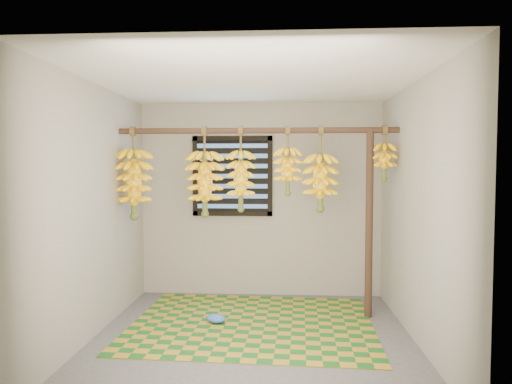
# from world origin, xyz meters

# --- Properties ---
(floor) EXTENTS (3.00, 3.00, 0.01)m
(floor) POSITION_xyz_m (0.00, 0.00, -0.01)
(floor) COLOR #4A4A4A
(floor) RESTS_ON ground
(ceiling) EXTENTS (3.00, 3.00, 0.01)m
(ceiling) POSITION_xyz_m (0.00, 0.00, 2.40)
(ceiling) COLOR silver
(ceiling) RESTS_ON wall_back
(wall_back) EXTENTS (3.00, 0.01, 2.40)m
(wall_back) POSITION_xyz_m (0.00, 1.50, 1.20)
(wall_back) COLOR gray
(wall_back) RESTS_ON floor
(wall_left) EXTENTS (0.01, 3.00, 2.40)m
(wall_left) POSITION_xyz_m (-1.50, 0.00, 1.20)
(wall_left) COLOR gray
(wall_left) RESTS_ON floor
(wall_right) EXTENTS (0.01, 3.00, 2.40)m
(wall_right) POSITION_xyz_m (1.50, 0.00, 1.20)
(wall_right) COLOR gray
(wall_right) RESTS_ON floor
(window) EXTENTS (1.00, 0.04, 1.00)m
(window) POSITION_xyz_m (-0.35, 1.48, 1.50)
(window) COLOR black
(window) RESTS_ON wall_back
(hanging_pole) EXTENTS (3.00, 0.06, 0.06)m
(hanging_pole) POSITION_xyz_m (0.00, 0.70, 2.00)
(hanging_pole) COLOR #432E20
(hanging_pole) RESTS_ON wall_left
(support_post) EXTENTS (0.08, 0.08, 2.00)m
(support_post) POSITION_xyz_m (1.20, 0.70, 1.00)
(support_post) COLOR #432E20
(support_post) RESTS_ON floor
(woven_mat) EXTENTS (2.52, 2.05, 0.01)m
(woven_mat) POSITION_xyz_m (-0.03, 0.40, 0.01)
(woven_mat) COLOR #1B5C1D
(woven_mat) RESTS_ON floor
(plastic_bag) EXTENTS (0.25, 0.21, 0.09)m
(plastic_bag) POSITION_xyz_m (-0.40, 0.39, 0.05)
(plastic_bag) COLOR blue
(plastic_bag) RESTS_ON woven_mat
(banana_bunch_a) EXTENTS (0.36, 0.36, 1.00)m
(banana_bunch_a) POSITION_xyz_m (-1.35, 0.70, 1.43)
(banana_bunch_a) COLOR brown
(banana_bunch_a) RESTS_ON hanging_pole
(banana_bunch_b) EXTENTS (0.38, 0.38, 0.97)m
(banana_bunch_b) POSITION_xyz_m (-0.56, 0.70, 1.43)
(banana_bunch_b) COLOR brown
(banana_bunch_b) RESTS_ON hanging_pole
(banana_bunch_c) EXTENTS (0.29, 0.29, 0.91)m
(banana_bunch_c) POSITION_xyz_m (-0.17, 0.70, 1.46)
(banana_bunch_c) COLOR brown
(banana_bunch_c) RESTS_ON hanging_pole
(banana_bunch_d) EXTENTS (0.29, 0.29, 0.74)m
(banana_bunch_d) POSITION_xyz_m (0.33, 0.70, 1.57)
(banana_bunch_d) COLOR brown
(banana_bunch_d) RESTS_ON hanging_pole
(banana_bunch_e) EXTENTS (0.35, 0.35, 0.91)m
(banana_bunch_e) POSITION_xyz_m (0.68, 0.70, 1.45)
(banana_bunch_e) COLOR brown
(banana_bunch_e) RESTS_ON hanging_pole
(banana_bunch_f) EXTENTS (0.26, 0.26, 0.59)m
(banana_bunch_f) POSITION_xyz_m (1.35, 0.70, 1.67)
(banana_bunch_f) COLOR brown
(banana_bunch_f) RESTS_ON hanging_pole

